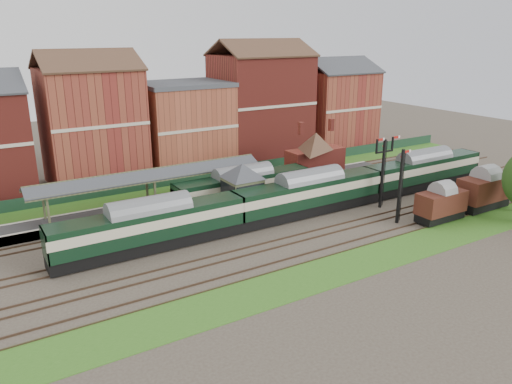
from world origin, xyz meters
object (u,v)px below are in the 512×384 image
platform_railcar (243,186)px  goods_van_a (441,204)px  signal_box (243,189)px  semaphore_bracket (383,169)px  dmu_train (310,193)px

platform_railcar → goods_van_a: size_ratio=2.99×
platform_railcar → goods_van_a: (15.33, -15.50, -0.32)m
signal_box → semaphore_bracket: bearing=-20.9°
semaphore_bracket → goods_van_a: bearing=-71.0°
signal_box → goods_van_a: bearing=-35.3°
semaphore_bracket → goods_van_a: (2.24, -6.50, -2.67)m
semaphore_bracket → platform_railcar: size_ratio=0.48×
signal_box → goods_van_a: 21.22m
dmu_train → platform_railcar: dmu_train is taller
dmu_train → platform_railcar: 8.01m
signal_box → semaphore_bracket: 16.16m
signal_box → dmu_train: (6.63, -3.25, -0.72)m
platform_railcar → goods_van_a: bearing=-45.3°
dmu_train → goods_van_a: size_ratio=9.72×
platform_railcar → goods_van_a: 21.80m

